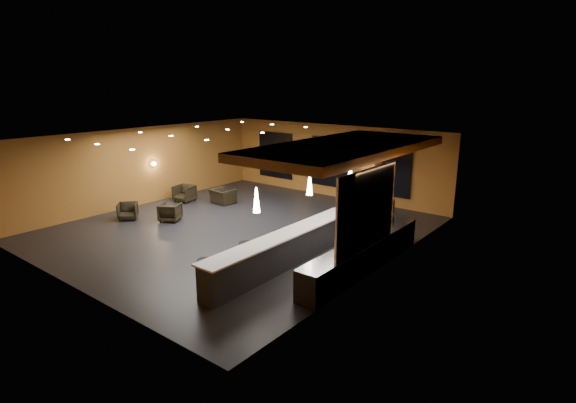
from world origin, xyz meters
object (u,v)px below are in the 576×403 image
Objects in this scene: bar_counter at (300,244)px; pendant_1 at (310,184)px; staff_c at (388,221)px; bar_stool_3 at (311,227)px; pendant_0 at (256,200)px; bar_stool_1 at (246,252)px; armchair_c at (184,193)px; prep_counter at (363,256)px; bar_stool_0 at (205,269)px; pendant_2 at (350,172)px; bar_stool_4 at (337,214)px; armchair_a at (128,211)px; armchair_b at (170,212)px; column at (371,181)px; staff_b at (381,217)px; staff_a at (361,223)px; armchair_d at (223,196)px; bar_stool_2 at (278,240)px.

pendant_1 reaches higher than bar_counter.
bar_stool_3 is at bearing -150.90° from staff_c.
bar_stool_1 is (-0.77, 0.34, -1.81)m from pendant_0.
staff_c is 10.12m from armchair_c.
prep_counter reaches higher than bar_stool_0.
pendant_2 is 0.88× the size of bar_stool_4.
armchair_a is at bearing -169.87° from pendant_1.
bar_stool_0 is 1.14× the size of bar_stool_3.
column is at bearing -174.82° from armchair_b.
column is 2.26× the size of staff_b.
staff_a is (0.89, -0.69, -1.57)m from pendant_2.
staff_b is at bearing -173.79° from armchair_d.
column is 4.41× the size of bar_stool_2.
bar_counter is at bearing -26.26° from armchair_c.
staff_b is at bearing 69.64° from bar_stool_1.
pendant_0 is at bearing 147.52° from armchair_d.
bar_counter reaches higher than prep_counter.
column is 4.14m from pendant_1.
bar_stool_2 is at bearing -89.45° from bar_stool_4.
armchair_d is at bearing 133.02° from bar_stool_0.
pendant_1 is 4.25m from bar_stool_0.
armchair_a is at bearing 1.85° from armchair_b.
bar_counter is 1.93m from bar_stool_3.
staff_b is 9.67m from armchair_c.
pendant_1 reaches higher than bar_stool_1.
bar_stool_0 is (5.73, -3.26, 0.16)m from armchair_b.
prep_counter is 3.52m from bar_stool_1.
pendant_1 is 3.48m from staff_b.
pendant_0 is 0.98× the size of bar_stool_3.
armchair_a is 0.97× the size of bar_stool_4.
prep_counter is at bearing -64.00° from column.
pendant_0 is (0.00, -2.00, 1.85)m from bar_counter.
armchair_c is at bearing -171.25° from bar_stool_4.
bar_stool_3 is (-0.80, -1.24, -1.89)m from pendant_2.
staff_a is 2.03× the size of armchair_a.
armchair_b is at bearing -148.59° from bar_stool_4.
armchair_b is (-7.65, -3.39, -0.41)m from staff_b.
pendant_1 reaches higher than bar_stool_0.
staff_c is at bearing 52.27° from bar_stool_2.
staff_c is 2.10× the size of armchair_b.
prep_counter is 2.77m from pendant_1.
staff_c is at bearing -7.64° from armchair_c.
armchair_a is at bearing -173.34° from bar_counter.
bar_stool_3 is at bearing 122.33° from pendant_1.
bar_stool_3 is (-1.69, -0.55, -0.32)m from staff_a.
pendant_0 is 0.82× the size of armchair_c.
armchair_d is at bearing -177.00° from bar_stool_4.
pendant_0 is (0.00, -6.60, 0.60)m from column.
bar_stool_1 is at bearing -89.57° from bar_stool_3.
bar_stool_2 is 1.00× the size of bar_stool_4.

